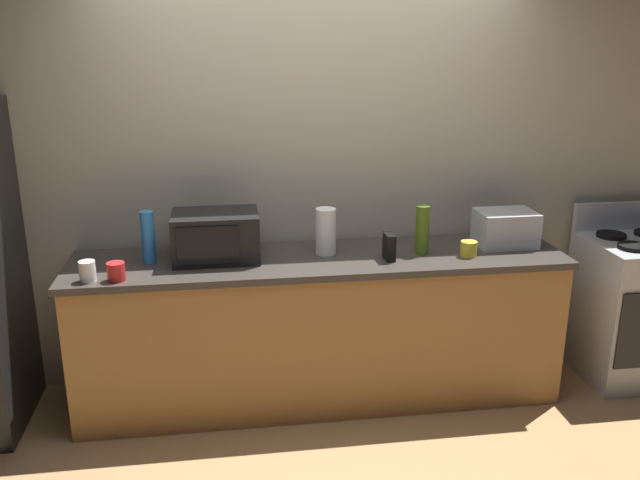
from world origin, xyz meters
TOP-DOWN VIEW (x-y plane):
  - ground_plane at (0.00, 0.00)m, footprint 8.00×8.00m
  - back_wall at (0.00, 0.81)m, footprint 6.40×0.10m
  - counter_run at (0.00, 0.40)m, footprint 2.84×0.64m
  - stove_range at (2.00, 0.40)m, footprint 0.60×0.61m
  - microwave at (-0.59, 0.45)m, footprint 0.48×0.35m
  - toaster_oven at (1.14, 0.46)m, footprint 0.34×0.26m
  - paper_towel_roll at (0.04, 0.45)m, footprint 0.12×0.12m
  - cordless_phone at (0.38, 0.29)m, footprint 0.05×0.11m
  - bottle_olive_oil at (0.59, 0.38)m, footprint 0.08×0.08m
  - bottle_spray_cleaner at (-0.96, 0.44)m, footprint 0.08×0.08m
  - mug_red at (-1.10, 0.17)m, footprint 0.09×0.09m
  - mug_yellow at (0.85, 0.29)m, footprint 0.09×0.09m
  - mug_white at (-1.24, 0.18)m, footprint 0.08×0.08m

SIDE VIEW (x-z plane):
  - ground_plane at x=0.00m, z-range 0.00..0.00m
  - counter_run at x=0.00m, z-range 0.00..0.90m
  - stove_range at x=2.00m, z-range -0.08..1.00m
  - mug_yellow at x=0.85m, z-range 0.90..0.99m
  - mug_red at x=-1.10m, z-range 0.90..1.00m
  - mug_white at x=-1.24m, z-range 0.90..1.01m
  - cordless_phone at x=0.38m, z-range 0.90..1.05m
  - toaster_oven at x=1.14m, z-range 0.90..1.11m
  - microwave at x=-0.59m, z-range 0.90..1.17m
  - paper_towel_roll at x=0.04m, z-range 0.90..1.17m
  - bottle_olive_oil at x=0.59m, z-range 0.90..1.18m
  - bottle_spray_cleaner at x=-0.96m, z-range 0.90..1.20m
  - back_wall at x=0.00m, z-range 0.00..2.70m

